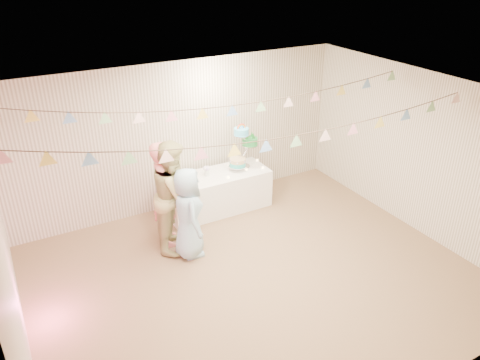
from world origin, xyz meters
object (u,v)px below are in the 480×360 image
cake_stand (243,143)px  person_child (188,213)px  person_adult_b (175,195)px  table (218,192)px  person_adult_a (166,194)px

cake_stand → person_child: (-1.54, -1.07, -0.43)m
cake_stand → person_adult_b: (-1.61, -0.75, -0.26)m
person_adult_b → person_child: 0.36m
table → cake_stand: size_ratio=2.35×
cake_stand → person_adult_b: 1.80m
person_child → table: bearing=-36.4°
person_adult_a → person_child: 0.53m
cake_stand → person_adult_b: size_ratio=0.44×
person_adult_a → person_child: size_ratio=1.20×
cake_stand → person_adult_a: person_adult_a is taller
table → cake_stand: (0.55, 0.05, 0.80)m
table → person_adult_b: (-1.06, -0.70, 0.53)m
person_child → person_adult_b: bearing=20.4°
table → person_child: (-0.99, -1.02, 0.37)m
person_adult_b → person_adult_a: bearing=56.2°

